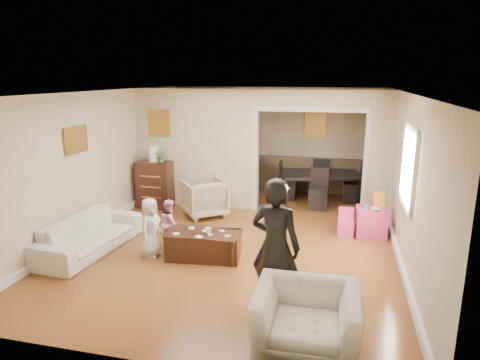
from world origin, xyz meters
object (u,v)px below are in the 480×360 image
(play_table, at_px, (371,222))
(child_kneel_a, at_px, (150,228))
(armchair_front, at_px, (306,322))
(armchair_back, at_px, (204,198))
(coffee_table, at_px, (204,245))
(cyan_cup, at_px, (367,207))
(child_kneel_b, at_px, (170,223))
(child_toddler, at_px, (276,222))
(dresser, at_px, (155,185))
(sofa, at_px, (90,234))
(dining_table, at_px, (320,187))
(coffee_cup, at_px, (208,231))
(adult_person, at_px, (275,246))
(table_lamp, at_px, (153,154))

(play_table, distance_m, child_kneel_a, 3.98)
(armchair_front, bearing_deg, armchair_back, 120.38)
(coffee_table, relative_size, cyan_cup, 14.48)
(child_kneel_b, height_order, child_toddler, child_toddler)
(armchair_front, distance_m, dresser, 5.72)
(sofa, bearing_deg, armchair_back, -24.99)
(armchair_back, height_order, coffee_table, armchair_back)
(coffee_table, xyz_separation_m, dining_table, (1.64, 3.71, 0.11))
(dining_table, bearing_deg, coffee_cup, -124.72)
(dining_table, relative_size, child_toddler, 2.14)
(child_kneel_b, bearing_deg, coffee_cup, -139.97)
(child_kneel_a, bearing_deg, armchair_back, -1.51)
(coffee_cup, bearing_deg, coffee_table, 153.43)
(cyan_cup, distance_m, child_toddler, 1.76)
(armchair_front, relative_size, child_kneel_b, 1.30)
(adult_person, bearing_deg, play_table, -100.00)
(coffee_cup, relative_size, play_table, 0.20)
(child_kneel_a, bearing_deg, table_lamp, 26.75)
(sofa, xyz_separation_m, armchair_back, (1.28, 2.22, 0.09))
(coffee_table, bearing_deg, child_kneel_a, -169.99)
(cyan_cup, bearing_deg, adult_person, -112.88)
(coffee_cup, xyz_separation_m, child_toddler, (0.95, 0.80, -0.05))
(cyan_cup, relative_size, adult_person, 0.05)
(adult_person, distance_m, child_toddler, 2.12)
(cyan_cup, relative_size, child_toddler, 0.09)
(table_lamp, height_order, child_kneel_a, table_lamp)
(armchair_front, bearing_deg, child_toddler, 104.39)
(table_lamp, bearing_deg, armchair_back, -13.03)
(table_lamp, distance_m, cyan_cup, 4.59)
(armchair_back, bearing_deg, coffee_table, 69.86)
(adult_person, bearing_deg, child_kneel_a, -13.44)
(dresser, distance_m, coffee_cup, 3.10)
(play_table, relative_size, dining_table, 0.29)
(coffee_cup, height_order, cyan_cup, cyan_cup)
(coffee_table, height_order, play_table, play_table)
(coffee_table, bearing_deg, table_lamp, 129.40)
(table_lamp, xyz_separation_m, play_table, (4.59, -0.66, -0.96))
(coffee_cup, distance_m, play_table, 3.10)
(coffee_cup, xyz_separation_m, play_table, (2.59, 1.70, -0.23))
(dining_table, bearing_deg, play_table, -75.44)
(armchair_back, xyz_separation_m, dresser, (-1.25, 0.29, 0.14))
(armchair_back, height_order, child_kneel_a, child_kneel_a)
(armchair_front, xyz_separation_m, adult_person, (-0.45, 0.73, 0.51))
(sofa, distance_m, armchair_front, 4.17)
(armchair_back, xyz_separation_m, child_toddler, (1.70, -1.27, 0.05))
(cyan_cup, xyz_separation_m, child_kneel_b, (-3.29, -1.30, -0.13))
(dresser, distance_m, coffee_table, 3.01)
(cyan_cup, bearing_deg, sofa, -158.29)
(armchair_back, distance_m, child_toddler, 2.13)
(cyan_cup, relative_size, child_kneel_a, 0.08)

